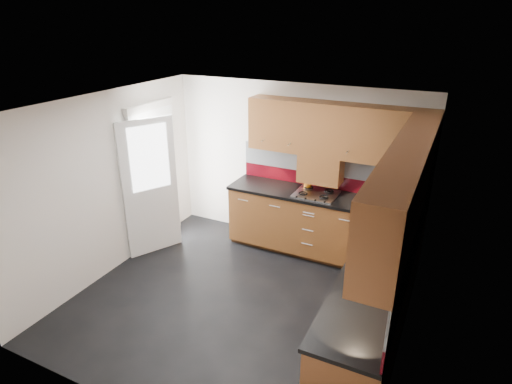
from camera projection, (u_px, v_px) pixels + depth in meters
The scene contains 14 objects.
room at pixel (236, 188), 4.69m from camera, with size 4.00×3.80×2.64m.
base_cabinets at pixel (342, 262), 5.26m from camera, with size 2.70×3.20×0.95m.
countertop at pixel (344, 228), 5.07m from camera, with size 2.72×3.22×0.04m.
backsplash at pixel (369, 202), 5.05m from camera, with size 2.70×3.20×0.54m.
upper_cabinets at pixel (368, 154), 4.71m from camera, with size 2.50×3.20×0.72m.
extractor_hood at pixel (321, 168), 5.95m from camera, with size 0.60×0.33×0.40m, color #5D3314.
glass_cabinet at pixel (417, 150), 4.74m from camera, with size 0.32×0.80×0.66m.
back_door at pixel (154, 180), 6.21m from camera, with size 0.42×1.19×2.04m.
gas_hob at pixel (316, 194), 5.94m from camera, with size 0.58×0.51×0.04m.
utensil_pot at pixel (308, 183), 6.12m from camera, with size 0.11×0.11×0.40m.
toaster at pixel (412, 203), 5.48m from camera, with size 0.25×0.15×0.18m.
food_processor at pixel (388, 248), 4.31m from camera, with size 0.19×0.19×0.32m.
paper_towel at pixel (392, 235), 4.59m from camera, with size 0.13×0.13×0.27m, color white.
orange_cloth at pixel (400, 223), 5.14m from camera, with size 0.14×0.12×0.01m, color orange.
Camera 1 is at (2.09, -3.81, 3.26)m, focal length 30.00 mm.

